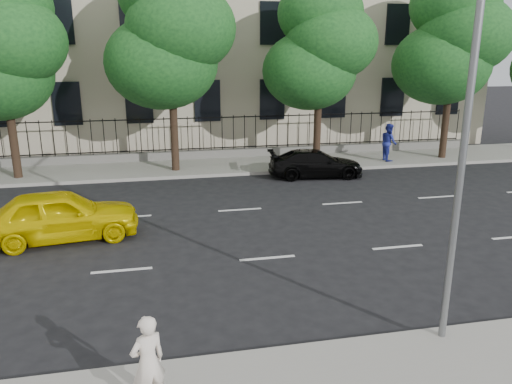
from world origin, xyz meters
TOP-DOWN VIEW (x-y plane):
  - ground at (0.00, 0.00)m, footprint 120.00×120.00m
  - far_sidewalk at (0.00, 14.00)m, footprint 60.00×4.00m
  - lane_markings at (0.00, 4.75)m, footprint 49.60×4.62m
  - iron_fence at (0.00, 15.70)m, footprint 30.00×0.50m
  - street_light at (2.50, -1.77)m, footprint 0.25×3.32m
  - tree_b at (-8.96, 13.36)m, footprint 5.53×5.12m
  - tree_c at (-1.96, 13.36)m, footprint 5.89×5.50m
  - tree_d at (5.04, 13.36)m, footprint 5.34×4.94m
  - tree_e at (12.04, 13.36)m, footprint 5.71×5.31m
  - yellow_taxi at (-5.91, 5.21)m, footprint 4.87×2.48m
  - black_sedan at (4.28, 11.14)m, footprint 4.49×2.20m
  - woman_near at (-3.26, -3.19)m, footprint 0.70×0.62m
  - pedestrian_far at (8.82, 13.08)m, footprint 0.77×0.96m

SIDE VIEW (x-z plane):
  - ground at x=0.00m, z-range 0.00..0.00m
  - lane_markings at x=0.00m, z-range 0.00..0.01m
  - far_sidewalk at x=0.00m, z-range 0.00..0.15m
  - black_sedan at x=4.28m, z-range 0.00..1.26m
  - iron_fence at x=0.00m, z-range -0.45..1.75m
  - yellow_taxi at x=-5.91m, z-range 0.00..1.59m
  - woman_near at x=-3.26m, z-range 0.15..1.77m
  - pedestrian_far at x=8.82m, z-range 0.15..2.06m
  - street_light at x=2.50m, z-range 1.12..9.17m
  - tree_d at x=5.04m, z-range 1.42..10.26m
  - tree_b at x=-8.96m, z-range 1.35..10.33m
  - tree_e at x=12.04m, z-range 1.47..10.93m
  - tree_c at x=-1.96m, z-range 1.51..11.31m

